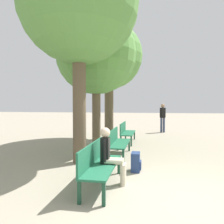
% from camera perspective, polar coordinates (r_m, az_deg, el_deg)
% --- Properties ---
extents(ground_plane, '(80.00, 80.00, 0.00)m').
position_cam_1_polar(ground_plane, '(4.38, 16.12, -21.24)').
color(ground_plane, gray).
extents(bench_row_0, '(0.52, 1.86, 0.89)m').
position_cam_1_polar(bench_row_0, '(4.72, -3.73, -12.82)').
color(bench_row_0, '#1E6042').
rests_on(bench_row_0, ground_plane).
extents(bench_row_1, '(0.52, 1.86, 0.89)m').
position_cam_1_polar(bench_row_1, '(7.29, 1.31, -7.52)').
color(bench_row_1, '#1E6042').
rests_on(bench_row_1, ground_plane).
extents(bench_row_2, '(0.52, 1.86, 0.89)m').
position_cam_1_polar(bench_row_2, '(9.91, 3.66, -4.98)').
color(bench_row_2, '#1E6042').
rests_on(bench_row_2, ground_plane).
extents(tree_row_0, '(3.48, 3.48, 6.38)m').
position_cam_1_polar(tree_row_0, '(7.09, -8.65, 25.95)').
color(tree_row_0, brown).
rests_on(tree_row_0, ground_plane).
extents(tree_row_1, '(3.08, 3.08, 5.18)m').
position_cam_1_polar(tree_row_1, '(8.64, -4.15, 14.72)').
color(tree_row_1, brown).
rests_on(tree_row_1, ground_plane).
extents(tree_row_2, '(3.33, 3.33, 5.81)m').
position_cam_1_polar(tree_row_2, '(11.23, -0.80, 14.25)').
color(tree_row_2, brown).
rests_on(tree_row_2, ground_plane).
extents(person_seated, '(0.56, 0.32, 1.22)m').
position_cam_1_polar(person_seated, '(4.79, -0.44, -10.86)').
color(person_seated, beige).
rests_on(person_seated, ground_plane).
extents(backpack, '(0.25, 0.36, 0.48)m').
position_cam_1_polar(backpack, '(5.79, 6.23, -12.87)').
color(backpack, navy).
rests_on(backpack, ground_plane).
extents(pedestrian_near, '(0.36, 0.31, 1.76)m').
position_cam_1_polar(pedestrian_near, '(13.72, 13.09, -1.02)').
color(pedestrian_near, '#384260').
rests_on(pedestrian_near, ground_plane).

